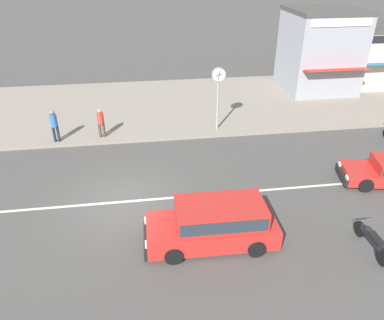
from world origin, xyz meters
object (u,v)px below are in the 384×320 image
object	(u,v)px
street_clock	(218,83)
shopfront_far_kios	(361,55)
shopfront_mid_block	(320,50)
minivan_red_2	(215,222)
motorcycle_2	(371,239)
pedestrian_near_clock	(101,121)
pedestrian_mid_kerb	(54,124)

from	to	relation	value
street_clock	shopfront_far_kios	distance (m)	13.56
shopfront_mid_block	shopfront_far_kios	xyz separation A→B (m)	(3.60, 0.89, -0.62)
minivan_red_2	motorcycle_2	distance (m)	5.17
motorcycle_2	pedestrian_near_clock	size ratio (longest dim) A/B	1.25
pedestrian_near_clock	shopfront_mid_block	world-z (taller)	shopfront_mid_block
motorcycle_2	street_clock	xyz separation A→B (m)	(-3.17, 9.90, 2.30)
minivan_red_2	shopfront_mid_block	distance (m)	17.84
shopfront_far_kios	shopfront_mid_block	bearing A→B (deg)	-166.10
minivan_red_2	motorcycle_2	xyz separation A→B (m)	(5.04, -1.07, -0.42)
street_clock	shopfront_far_kios	bearing A→B (deg)	29.44
motorcycle_2	pedestrian_near_clock	world-z (taller)	pedestrian_near_clock
motorcycle_2	pedestrian_mid_kerb	bearing A→B (deg)	140.62
pedestrian_mid_kerb	shopfront_mid_block	size ratio (longest dim) A/B	0.32
street_clock	pedestrian_mid_kerb	xyz separation A→B (m)	(-8.43, -0.38, -1.58)
shopfront_far_kios	street_clock	bearing A→B (deg)	-150.56
pedestrian_near_clock	motorcycle_2	bearing A→B (deg)	-46.19
pedestrian_near_clock	shopfront_far_kios	xyz separation A→B (m)	(17.96, 6.83, 1.15)
minivan_red_2	pedestrian_near_clock	distance (m)	9.67
pedestrian_near_clock	pedestrian_mid_kerb	world-z (taller)	pedestrian_mid_kerb
street_clock	shopfront_far_kios	size ratio (longest dim) A/B	0.64
pedestrian_mid_kerb	minivan_red_2	bearing A→B (deg)	-52.19
street_clock	motorcycle_2	bearing A→B (deg)	-72.25
pedestrian_near_clock	pedestrian_mid_kerb	size ratio (longest dim) A/B	0.92
motorcycle_2	minivan_red_2	bearing A→B (deg)	168.03
street_clock	shopfront_far_kios	xyz separation A→B (m)	(11.80, 6.66, -0.52)
minivan_red_2	pedestrian_mid_kerb	size ratio (longest dim) A/B	2.63
shopfront_far_kios	motorcycle_2	bearing A→B (deg)	-117.54
shopfront_mid_block	shopfront_far_kios	bearing A→B (deg)	13.90
minivan_red_2	shopfront_mid_block	world-z (taller)	shopfront_mid_block
motorcycle_2	pedestrian_near_clock	distance (m)	13.49
pedestrian_near_clock	shopfront_mid_block	bearing A→B (deg)	22.46
street_clock	shopfront_mid_block	xyz separation A→B (m)	(8.20, 5.77, 0.10)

